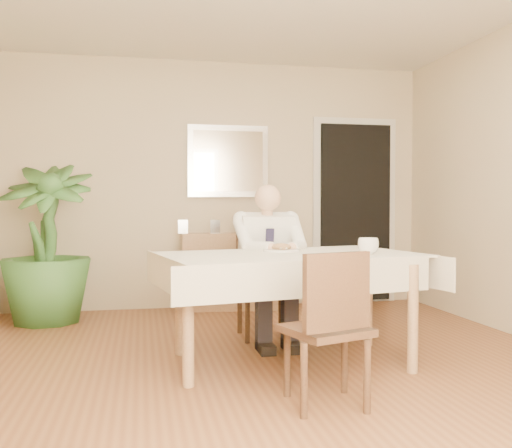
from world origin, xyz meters
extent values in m
plane|color=brown|center=(0.00, 0.00, 0.00)|extent=(5.00, 5.00, 0.00)
cube|color=#CAB892|center=(0.00, 2.50, 1.30)|extent=(4.50, 0.02, 2.60)
cube|color=silver|center=(1.55, 2.48, 1.00)|extent=(0.96, 0.03, 2.10)
cube|color=black|center=(1.55, 2.45, 1.00)|extent=(0.80, 0.05, 1.95)
cube|color=silver|center=(0.13, 2.48, 1.55)|extent=(0.86, 0.03, 0.76)
cube|color=white|center=(0.13, 2.46, 1.55)|extent=(0.74, 0.02, 0.64)
cube|color=#A07954|center=(0.21, 0.20, 0.72)|extent=(1.74, 1.18, 0.04)
cube|color=beige|center=(0.21, 0.20, 0.75)|extent=(1.85, 1.29, 0.01)
cube|color=beige|center=(0.21, -0.30, 0.64)|extent=(1.67, 0.32, 0.22)
cube|color=beige|center=(0.21, 0.70, 0.64)|extent=(1.67, 0.32, 0.22)
cube|color=beige|center=(-0.64, 0.20, 0.64)|extent=(0.20, 0.99, 0.22)
cube|color=beige|center=(1.06, 0.20, 0.64)|extent=(0.20, 0.99, 0.22)
cylinder|color=#A07954|center=(-0.51, -0.17, 0.35)|extent=(0.07, 0.07, 0.70)
cylinder|color=#A07954|center=(0.93, -0.17, 0.35)|extent=(0.07, 0.07, 0.70)
cylinder|color=#A07954|center=(-0.51, 0.57, 0.35)|extent=(0.07, 0.07, 0.70)
cylinder|color=#A07954|center=(0.93, 0.57, 0.35)|extent=(0.07, 0.07, 0.70)
cube|color=#3D2816|center=(0.21, 1.00, 0.43)|extent=(0.47, 0.47, 0.04)
cube|color=#3D2816|center=(0.21, 1.19, 0.67)|extent=(0.42, 0.10, 0.42)
cylinder|color=#3D2816|center=(0.03, 0.82, 0.20)|extent=(0.04, 0.04, 0.41)
cylinder|color=#3D2816|center=(0.38, 0.82, 0.20)|extent=(0.04, 0.04, 0.41)
cylinder|color=#3D2816|center=(0.03, 1.18, 0.20)|extent=(0.04, 0.04, 0.41)
cylinder|color=#3D2816|center=(0.38, 1.18, 0.20)|extent=(0.04, 0.04, 0.41)
cube|color=#3D2816|center=(0.19, -0.62, 0.41)|extent=(0.50, 0.50, 0.04)
cube|color=#3D2816|center=(0.19, -0.80, 0.64)|extent=(0.39, 0.16, 0.40)
cylinder|color=#3D2816|center=(0.02, -0.79, 0.19)|extent=(0.04, 0.04, 0.39)
cylinder|color=#3D2816|center=(0.36, -0.79, 0.19)|extent=(0.04, 0.04, 0.39)
cylinder|color=#3D2816|center=(0.02, -0.45, 0.19)|extent=(0.04, 0.04, 0.39)
cylinder|color=#3D2816|center=(0.36, -0.45, 0.19)|extent=(0.04, 0.04, 0.39)
cube|color=white|center=(0.21, 0.96, 0.75)|extent=(0.42, 0.31, 0.55)
cube|color=black|center=(0.21, 0.84, 0.72)|extent=(0.07, 0.08, 0.36)
cylinder|color=tan|center=(0.21, 0.92, 1.03)|extent=(0.09, 0.09, 0.08)
sphere|color=tan|center=(0.21, 0.89, 1.14)|extent=(0.21, 0.21, 0.21)
cube|color=black|center=(0.11, 0.76, 0.52)|extent=(0.13, 0.42, 0.13)
cube|color=black|center=(0.31, 0.76, 0.52)|extent=(0.13, 0.42, 0.13)
cube|color=black|center=(0.11, 0.58, 0.23)|extent=(0.11, 0.12, 0.45)
cube|color=black|center=(0.31, 0.58, 0.23)|extent=(0.11, 0.12, 0.45)
cube|color=black|center=(0.11, 0.52, 0.04)|extent=(0.11, 0.26, 0.07)
cube|color=black|center=(0.31, 0.52, 0.04)|extent=(0.11, 0.26, 0.07)
cylinder|color=white|center=(0.19, 0.39, 0.76)|extent=(0.26, 0.26, 0.02)
ellipsoid|color=brown|center=(0.19, 0.39, 0.78)|extent=(0.14, 0.14, 0.06)
cylinder|color=silver|center=(0.23, 0.33, 0.78)|extent=(0.01, 0.13, 0.01)
cylinder|color=silver|center=(0.15, 0.33, 0.78)|extent=(0.01, 0.13, 0.01)
imported|color=white|center=(0.71, 0.06, 0.81)|extent=(0.14, 0.14, 0.11)
cube|color=#A07954|center=(0.13, 2.32, 0.40)|extent=(1.02, 0.43, 0.79)
cube|color=silver|center=(-0.37, 2.33, 0.86)|extent=(0.10, 0.02, 0.14)
cube|color=silver|center=(-0.03, 2.32, 0.86)|extent=(0.10, 0.02, 0.14)
cube|color=silver|center=(0.25, 2.33, 0.86)|extent=(0.10, 0.02, 0.14)
imported|color=#315D26|center=(-1.64, 1.96, 0.74)|extent=(0.93, 0.93, 1.47)
camera|label=1|loc=(-0.78, -3.54, 1.08)|focal=40.00mm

